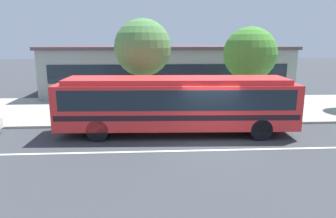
{
  "coord_description": "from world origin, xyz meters",
  "views": [
    {
      "loc": [
        -2.69,
        -12.99,
        4.53
      ],
      "look_at": [
        -1.83,
        1.33,
        1.3
      ],
      "focal_mm": 33.54,
      "sensor_mm": 36.0,
      "label": 1
    }
  ],
  "objects": [
    {
      "name": "ground_plane",
      "position": [
        0.0,
        0.0,
        0.0
      ],
      "size": [
        120.0,
        120.0,
        0.0
      ],
      "primitive_type": "plane",
      "color": "#383C40"
    },
    {
      "name": "sidewalk_slab",
      "position": [
        0.0,
        6.95,
        0.06
      ],
      "size": [
        60.0,
        8.0,
        0.12
      ],
      "primitive_type": "cube",
      "color": "#A09E95",
      "rests_on": "ground_plane"
    },
    {
      "name": "lane_stripe_center",
      "position": [
        0.0,
        -0.8,
        0.0
      ],
      "size": [
        56.0,
        0.16,
        0.01
      ],
      "primitive_type": "cube",
      "color": "silver",
      "rests_on": "ground_plane"
    },
    {
      "name": "transit_bus",
      "position": [
        -1.4,
        1.6,
        1.6
      ],
      "size": [
        11.27,
        2.86,
        2.74
      ],
      "color": "red",
      "rests_on": "ground_plane"
    },
    {
      "name": "pedestrian_waiting_near_sign",
      "position": [
        -6.26,
        3.36,
        1.1
      ],
      "size": [
        0.48,
        0.48,
        1.67
      ],
      "color": "navy",
      "rests_on": "sidewalk_slab"
    },
    {
      "name": "pedestrian_walking_along_curb",
      "position": [
        -4.86,
        3.64,
        1.05
      ],
      "size": [
        0.48,
        0.48,
        1.61
      ],
      "color": "#3A3B32",
      "rests_on": "sidewalk_slab"
    },
    {
      "name": "street_tree_near_stop",
      "position": [
        -3.03,
        4.95,
        4.02
      ],
      "size": [
        3.21,
        3.21,
        5.52
      ],
      "color": "brown",
      "rests_on": "sidewalk_slab"
    },
    {
      "name": "street_tree_mid_block",
      "position": [
        3.41,
        5.84,
        3.62
      ],
      "size": [
        3.22,
        3.22,
        5.12
      ],
      "color": "brown",
      "rests_on": "sidewalk_slab"
    },
    {
      "name": "station_building",
      "position": [
        -1.22,
        13.38,
        1.98
      ],
      "size": [
        19.33,
        7.74,
        3.95
      ],
      "color": "gray",
      "rests_on": "ground_plane"
    }
  ]
}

